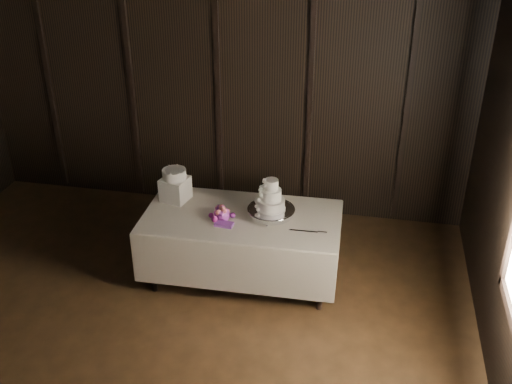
# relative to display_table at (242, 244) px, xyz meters

# --- Properties ---
(room) EXTENTS (6.08, 7.08, 3.08)m
(room) POSITION_rel_display_table_xyz_m (-0.63, -1.93, 1.08)
(room) COLOR black
(room) RESTS_ON ground
(display_table) EXTENTS (2.02, 1.09, 0.76)m
(display_table) POSITION_rel_display_table_xyz_m (0.00, 0.00, 0.00)
(display_table) COLOR beige
(display_table) RESTS_ON ground
(cake_stand) EXTENTS (0.64, 0.64, 0.09)m
(cake_stand) POSITION_rel_display_table_xyz_m (0.29, 0.05, 0.39)
(cake_stand) COLOR silver
(cake_stand) RESTS_ON display_table
(wedding_cake) EXTENTS (0.31, 0.27, 0.33)m
(wedding_cake) POSITION_rel_display_table_xyz_m (0.27, 0.03, 0.56)
(wedding_cake) COLOR white
(wedding_cake) RESTS_ON cake_stand
(bouquet) EXTENTS (0.32, 0.41, 0.19)m
(bouquet) POSITION_rel_display_table_xyz_m (-0.18, -0.10, 0.41)
(bouquet) COLOR #D95C64
(bouquet) RESTS_ON display_table
(box_pedestal) EXTENTS (0.31, 0.31, 0.25)m
(box_pedestal) POSITION_rel_display_table_xyz_m (-0.76, 0.20, 0.47)
(box_pedestal) COLOR white
(box_pedestal) RESTS_ON display_table
(small_cake) EXTENTS (0.33, 0.33, 0.10)m
(small_cake) POSITION_rel_display_table_xyz_m (-0.76, 0.20, 0.64)
(small_cake) COLOR white
(small_cake) RESTS_ON box_pedestal
(cake_knife) EXTENTS (0.37, 0.03, 0.01)m
(cake_knife) POSITION_rel_display_table_xyz_m (0.65, -0.17, 0.35)
(cake_knife) COLOR silver
(cake_knife) RESTS_ON display_table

